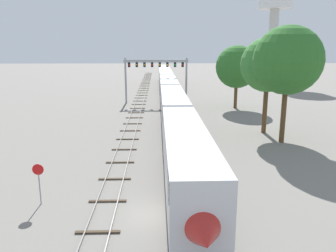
{
  "coord_description": "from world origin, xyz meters",
  "views": [
    {
      "loc": [
        0.01,
        -19.55,
        10.47
      ],
      "look_at": [
        1.0,
        12.0,
        3.0
      ],
      "focal_mm": 35.92,
      "sensor_mm": 36.0,
      "label": 1
    }
  ],
  "objects_px": {
    "stop_sign": "(39,178)",
    "trackside_tree_left": "(237,67)",
    "passenger_train": "(168,90)",
    "trackside_tree_right": "(268,65)",
    "signal_gantry": "(156,69)",
    "trackside_tree_mid": "(288,60)",
    "water_tower": "(275,9)"
  },
  "relations": [
    {
      "from": "water_tower",
      "to": "stop_sign",
      "type": "height_order",
      "value": "water_tower"
    },
    {
      "from": "water_tower",
      "to": "trackside_tree_left",
      "type": "relative_size",
      "value": 2.44
    },
    {
      "from": "passenger_train",
      "to": "water_tower",
      "type": "height_order",
      "value": "water_tower"
    },
    {
      "from": "passenger_train",
      "to": "trackside_tree_right",
      "type": "height_order",
      "value": "trackside_tree_right"
    },
    {
      "from": "passenger_train",
      "to": "trackside_tree_right",
      "type": "relative_size",
      "value": 8.38
    },
    {
      "from": "water_tower",
      "to": "trackside_tree_mid",
      "type": "distance_m",
      "value": 66.02
    },
    {
      "from": "passenger_train",
      "to": "signal_gantry",
      "type": "xyz_separation_m",
      "value": [
        -2.25,
        2.11,
        3.68
      ]
    },
    {
      "from": "trackside_tree_mid",
      "to": "trackside_tree_right",
      "type": "bearing_deg",
      "value": 98.63
    },
    {
      "from": "water_tower",
      "to": "signal_gantry",
      "type": "bearing_deg",
      "value": -134.32
    },
    {
      "from": "passenger_train",
      "to": "stop_sign",
      "type": "relative_size",
      "value": 33.84
    },
    {
      "from": "passenger_train",
      "to": "trackside_tree_right",
      "type": "bearing_deg",
      "value": -62.42
    },
    {
      "from": "trackside_tree_left",
      "to": "trackside_tree_mid",
      "type": "relative_size",
      "value": 0.84
    },
    {
      "from": "signal_gantry",
      "to": "stop_sign",
      "type": "bearing_deg",
      "value": -100.31
    },
    {
      "from": "trackside_tree_left",
      "to": "trackside_tree_right",
      "type": "distance_m",
      "value": 17.32
    },
    {
      "from": "water_tower",
      "to": "passenger_train",
      "type": "bearing_deg",
      "value": -130.61
    },
    {
      "from": "trackside_tree_mid",
      "to": "signal_gantry",
      "type": "bearing_deg",
      "value": 116.82
    },
    {
      "from": "water_tower",
      "to": "trackside_tree_mid",
      "type": "height_order",
      "value": "water_tower"
    },
    {
      "from": "stop_sign",
      "to": "trackside_tree_right",
      "type": "xyz_separation_m",
      "value": [
        21.24,
        18.98,
        6.45
      ]
    },
    {
      "from": "trackside_tree_mid",
      "to": "stop_sign",
      "type": "bearing_deg",
      "value": -146.3
    },
    {
      "from": "passenger_train",
      "to": "signal_gantry",
      "type": "height_order",
      "value": "signal_gantry"
    },
    {
      "from": "signal_gantry",
      "to": "stop_sign",
      "type": "height_order",
      "value": "signal_gantry"
    },
    {
      "from": "trackside_tree_left",
      "to": "signal_gantry",
      "type": "bearing_deg",
      "value": 155.35
    },
    {
      "from": "passenger_train",
      "to": "signal_gantry",
      "type": "distance_m",
      "value": 4.8
    },
    {
      "from": "signal_gantry",
      "to": "stop_sign",
      "type": "relative_size",
      "value": 4.2
    },
    {
      "from": "passenger_train",
      "to": "trackside_tree_right",
      "type": "xyz_separation_m",
      "value": [
        11.24,
        -21.52,
        5.72
      ]
    },
    {
      "from": "signal_gantry",
      "to": "trackside_tree_right",
      "type": "relative_size",
      "value": 1.04
    },
    {
      "from": "signal_gantry",
      "to": "trackside_tree_left",
      "type": "bearing_deg",
      "value": -24.65
    },
    {
      "from": "stop_sign",
      "to": "trackside_tree_right",
      "type": "relative_size",
      "value": 0.25
    },
    {
      "from": "passenger_train",
      "to": "trackside_tree_mid",
      "type": "relative_size",
      "value": 7.64
    },
    {
      "from": "stop_sign",
      "to": "trackside_tree_left",
      "type": "distance_m",
      "value": 42.53
    },
    {
      "from": "passenger_train",
      "to": "water_tower",
      "type": "distance_m",
      "value": 51.0
    },
    {
      "from": "trackside_tree_right",
      "to": "stop_sign",
      "type": "bearing_deg",
      "value": -138.21
    }
  ]
}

